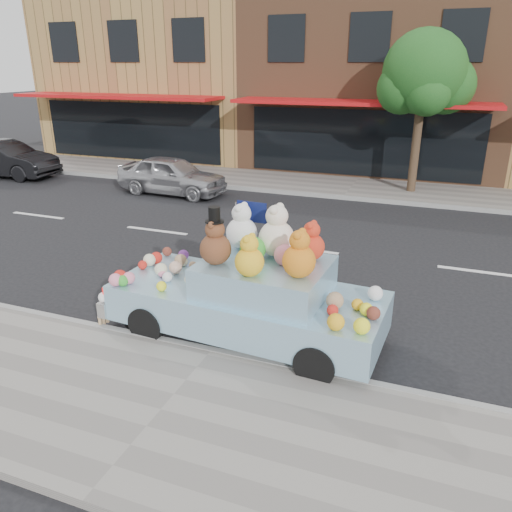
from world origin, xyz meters
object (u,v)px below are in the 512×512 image
at_px(street_tree, 424,79).
at_px(art_car, 249,292).
at_px(car_silver, 172,175).
at_px(car_dark, 5,159).

relative_size(street_tree, art_car, 1.14).
bearing_deg(art_car, car_silver, 130.11).
xyz_separation_m(street_tree, art_car, (-1.71, -10.80, -2.89)).
bearing_deg(street_tree, car_dark, -169.65).
bearing_deg(car_dark, car_silver, -93.58).
bearing_deg(art_car, street_tree, 84.40).
distance_m(car_dark, art_car, 15.59).
relative_size(car_silver, art_car, 0.82).
bearing_deg(car_dark, art_car, -123.81).
height_order(car_dark, art_car, art_car).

